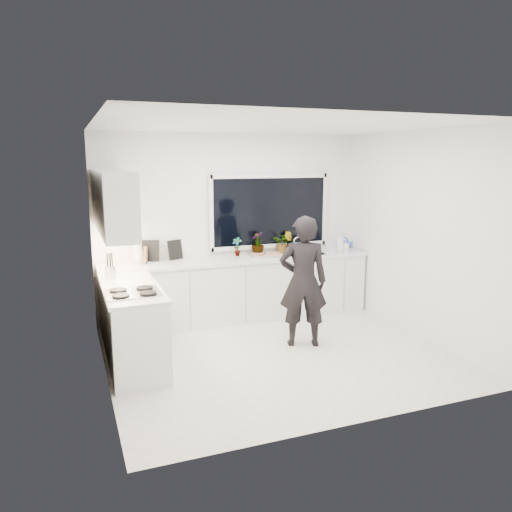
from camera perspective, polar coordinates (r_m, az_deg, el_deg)
name	(u,v)px	position (r m, az deg, el deg)	size (l,w,h in m)	color
floor	(278,355)	(6.19, 2.55, -11.19)	(4.00, 3.50, 0.02)	beige
wall_back	(232,226)	(7.44, -2.79, 3.44)	(4.00, 0.02, 2.70)	white
wall_left	(99,256)	(5.34, -17.49, -0.02)	(0.02, 3.50, 2.70)	white
wall_right	(420,235)	(6.86, 18.24, 2.27)	(0.02, 3.50, 2.70)	white
ceiling	(280,124)	(5.74, 2.79, 14.83)	(4.00, 3.50, 0.02)	white
window	(270,211)	(7.59, 1.60, 5.12)	(1.80, 0.02, 1.00)	black
base_cabinets_back	(239,290)	(7.33, -1.96, -3.93)	(3.92, 0.58, 0.88)	white
base_cabinets_left	(133,327)	(5.94, -13.91, -7.85)	(0.58, 1.60, 0.88)	white
countertop_back	(239,260)	(7.21, -1.96, -0.41)	(3.94, 0.62, 0.04)	silver
countertop_left	(131,288)	(5.81, -14.12, -3.54)	(0.62, 1.60, 0.04)	silver
upper_cabinets	(112,201)	(5.99, -16.11, 6.02)	(0.34, 2.10, 0.70)	white
sink	(304,257)	(7.63, 5.49, -0.06)	(0.58, 0.42, 0.14)	silver
faucet	(298,244)	(7.78, 4.86, 1.36)	(0.03, 0.03, 0.22)	silver
stovetop	(133,293)	(5.46, -13.89, -4.07)	(0.56, 0.48, 0.03)	black
person	(303,281)	(6.25, 5.41, -2.92)	(0.60, 0.40, 1.65)	black
pizza_tray	(266,255)	(7.33, 1.20, 0.06)	(0.47, 0.35, 0.03)	silver
pizza	(266,254)	(7.33, 1.20, 0.19)	(0.43, 0.31, 0.01)	#B73218
watering_can	(344,244)	(8.13, 10.05, 1.32)	(0.14, 0.14, 0.13)	blue
paper_towel_roll	(138,255)	(6.97, -13.30, 0.15)	(0.11, 0.11, 0.26)	silver
knife_block	(142,255)	(7.02, -12.89, 0.08)	(0.13, 0.10, 0.22)	olive
utensil_crock	(110,272)	(6.20, -16.33, -1.78)	(0.13, 0.13, 0.16)	silver
picture_frame_large	(175,250)	(7.19, -9.23, 0.72)	(0.22, 0.02, 0.28)	black
picture_frame_small	(150,251)	(7.13, -11.99, 0.61)	(0.25, 0.02, 0.30)	black
herb_plants	(273,243)	(7.55, 1.92, 1.46)	(1.05, 0.35, 0.34)	#26662D
soap_bottles	(342,243)	(7.73, 9.76, 1.42)	(0.23, 0.16, 0.31)	#D8BF66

